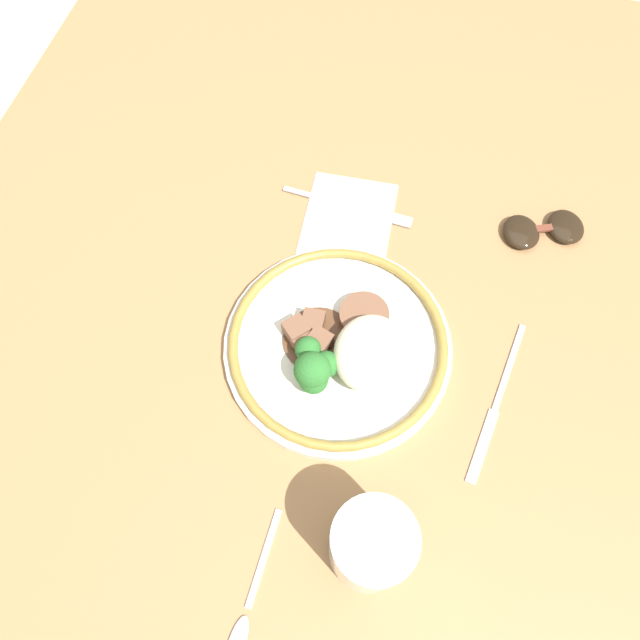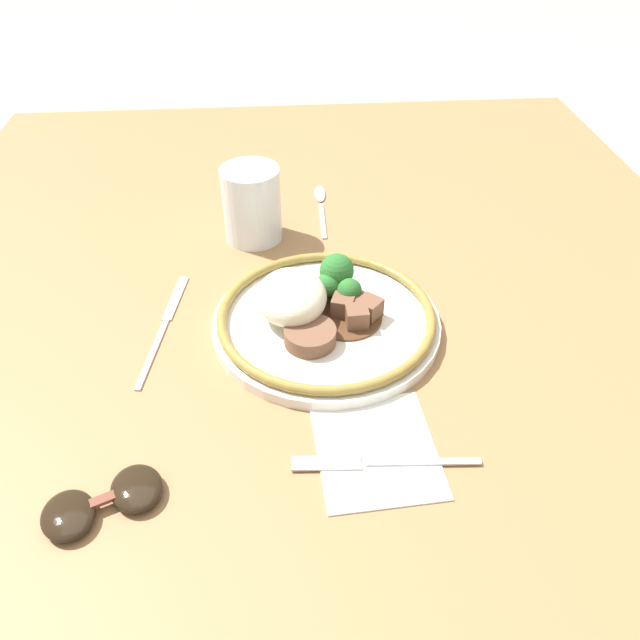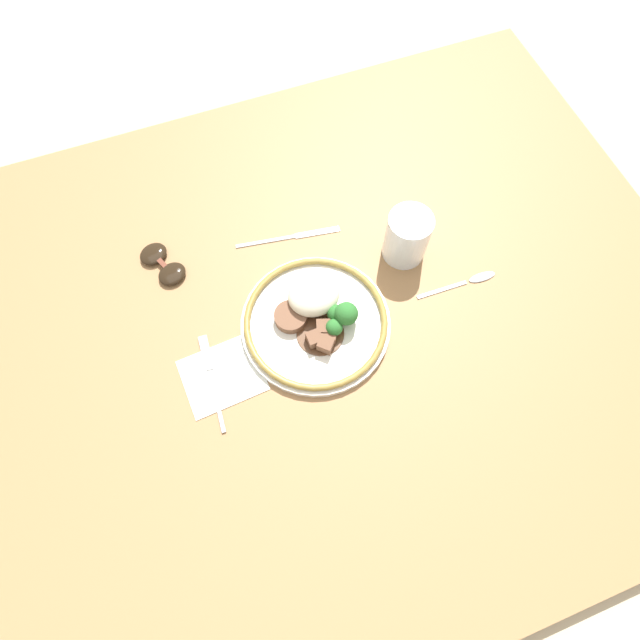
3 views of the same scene
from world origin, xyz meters
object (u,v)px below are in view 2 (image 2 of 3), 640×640
(juice_glass, at_px, (252,208))
(spoon, at_px, (320,200))
(sunglasses, at_px, (103,501))
(plate, at_px, (322,314))
(knife, at_px, (165,323))
(fork, at_px, (367,463))

(juice_glass, xyz_separation_m, spoon, (0.10, -0.11, -0.05))
(juice_glass, relative_size, sunglasses, 0.89)
(plate, xyz_separation_m, knife, (0.02, 0.19, -0.02))
(juice_glass, bearing_deg, spoon, -47.04)
(knife, distance_m, sunglasses, 0.26)
(spoon, relative_size, sunglasses, 1.35)
(plate, bearing_deg, juice_glass, 21.10)
(spoon, distance_m, sunglasses, 0.60)
(juice_glass, height_order, fork, juice_glass)
(knife, bearing_deg, fork, -127.52)
(plate, distance_m, juice_glass, 0.23)
(plate, distance_m, spoon, 0.31)
(juice_glass, xyz_separation_m, knife, (-0.19, 0.11, -0.05))
(juice_glass, xyz_separation_m, fork, (-0.42, -0.11, -0.04))
(plate, relative_size, spoon, 1.68)
(fork, relative_size, sunglasses, 1.52)
(plate, xyz_separation_m, fork, (-0.21, -0.03, -0.02))
(juice_glass, bearing_deg, plate, -158.90)
(fork, xyz_separation_m, knife, (0.23, 0.22, -0.00))
(plate, xyz_separation_m, juice_glass, (0.21, 0.08, 0.03))
(sunglasses, bearing_deg, plate, -65.50)
(knife, height_order, spoon, spoon)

